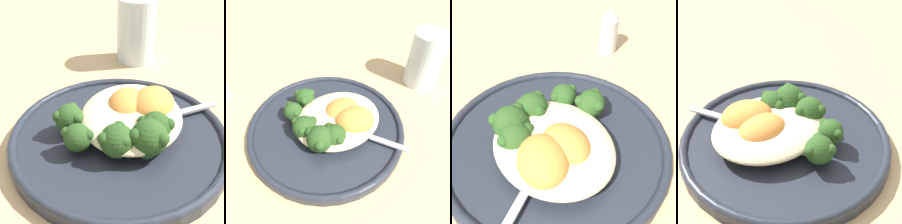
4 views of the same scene
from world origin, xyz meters
The scene contains 13 objects.
ground_plane centered at (0.00, 0.00, 0.00)m, with size 4.00×4.00×0.00m, color tan.
plate centered at (0.00, -0.01, 0.01)m, with size 0.28×0.28×0.02m.
quinoa_mound centered at (-0.02, 0.00, 0.04)m, with size 0.15×0.13×0.03m, color beige.
broccoli_stalk_0 centered at (0.00, -0.07, 0.04)m, with size 0.06×0.10×0.04m.
broccoli_stalk_1 centered at (0.03, -0.04, 0.04)m, with size 0.10×0.08×0.03m.
broccoli_stalk_2 centered at (0.03, -0.01, 0.04)m, with size 0.10×0.04×0.04m.
broccoli_stalk_3 centered at (0.02, 0.02, 0.04)m, with size 0.11×0.08×0.04m.
broccoli_stalk_4 centered at (0.01, 0.03, 0.04)m, with size 0.07×0.08×0.04m.
sweet_potato_chunk_0 centered at (-0.03, 0.02, 0.04)m, with size 0.07×0.06×0.04m, color orange.
sweet_potato_chunk_1 centered at (-0.03, -0.01, 0.04)m, with size 0.06×0.05×0.04m, color orange.
kale_tuft centered at (0.03, 0.02, 0.04)m, with size 0.05×0.05×0.03m.
spoon centered at (-0.04, 0.05, 0.03)m, with size 0.07×0.10×0.01m.
water_glass centered at (-0.25, -0.02, 0.06)m, with size 0.07×0.07×0.12m, color silver.
Camera 1 is at (0.31, 0.03, 0.27)m, focal length 50.00 mm.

